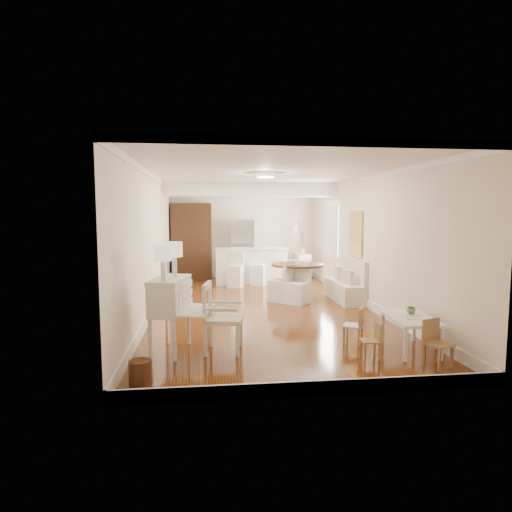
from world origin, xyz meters
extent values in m
plane|color=brown|center=(0.00, 0.00, 0.00)|extent=(9.00, 9.00, 0.00)
cube|color=white|center=(0.00, 0.00, 2.80)|extent=(4.50, 9.00, 0.04)
cube|color=#F3E4CE|center=(0.00, 4.50, 1.40)|extent=(4.50, 0.04, 2.80)
cube|color=#F3E4CE|center=(0.00, -4.50, 1.40)|extent=(4.50, 0.04, 2.80)
cube|color=#F3E4CE|center=(-2.25, 0.00, 1.40)|extent=(0.04, 9.00, 2.80)
cube|color=#F3E4CE|center=(2.25, 0.00, 1.40)|extent=(0.04, 9.00, 2.80)
cube|color=white|center=(0.00, 2.20, 2.62)|extent=(4.50, 0.45, 0.36)
cube|color=tan|center=(2.21, 0.50, 1.55)|extent=(0.04, 0.84, 1.04)
cube|color=white|center=(2.23, 2.40, 1.55)|extent=(0.04, 1.10, 1.40)
cylinder|color=#381E11|center=(-1.20, 4.48, 1.85)|extent=(0.30, 0.03, 0.30)
cylinder|color=white|center=(0.00, -0.50, 2.75)|extent=(0.36, 0.36, 0.08)
cube|color=white|center=(-1.70, -2.75, 0.55)|extent=(1.02, 1.03, 1.09)
cube|color=silver|center=(-0.93, -2.84, 0.51)|extent=(0.68, 0.68, 1.01)
cylinder|color=#4C2C17|center=(-1.97, -3.86, 0.13)|extent=(0.35, 0.35, 0.27)
cube|color=white|center=(1.79, -3.10, 0.25)|extent=(0.67, 1.04, 0.50)
cube|color=#987245|center=(1.07, -3.38, 0.26)|extent=(0.27, 0.27, 0.52)
cube|color=tan|center=(1.07, -2.70, 0.30)|extent=(0.39, 0.39, 0.59)
cube|color=#9B6D46|center=(1.84, -3.77, 0.31)|extent=(0.39, 0.39, 0.63)
cube|color=silver|center=(1.99, 0.50, 0.49)|extent=(0.52, 1.60, 0.98)
cylinder|color=#462B16|center=(0.95, 0.81, 0.42)|extent=(1.55, 1.55, 0.83)
cube|color=white|center=(0.84, 0.30, 0.47)|extent=(0.64, 0.65, 0.94)
cube|color=silver|center=(0.53, 0.59, 0.48)|extent=(0.65, 0.65, 0.95)
cube|color=white|center=(0.10, 3.10, 0.52)|extent=(2.05, 0.65, 1.03)
cube|color=white|center=(-0.38, 2.57, 0.48)|extent=(0.50, 0.50, 0.96)
cube|color=white|center=(0.27, 2.79, 0.47)|extent=(0.49, 0.49, 0.94)
cube|color=#381E11|center=(-1.60, 4.18, 1.15)|extent=(1.20, 0.60, 2.30)
imported|color=silver|center=(0.30, 4.15, 0.90)|extent=(0.75, 0.65, 1.80)
cube|color=silver|center=(1.70, 3.68, 0.40)|extent=(0.41, 0.85, 0.80)
imported|color=#598C52|center=(1.88, -2.92, 0.55)|extent=(0.17, 0.17, 0.10)
imported|color=silver|center=(1.74, 3.72, 0.89)|extent=(0.19, 0.19, 0.17)
camera|label=1|loc=(-1.17, -8.91, 2.02)|focal=30.00mm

